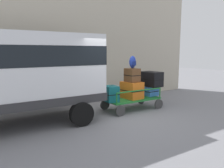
% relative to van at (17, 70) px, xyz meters
% --- Properties ---
extents(ground_plane, '(40.00, 40.00, 0.00)m').
position_rel_van_xyz_m(ground_plane, '(2.87, -0.62, -1.63)').
color(ground_plane, gray).
extents(building_wall, '(12.00, 0.38, 5.00)m').
position_rel_van_xyz_m(building_wall, '(2.87, 2.08, 0.87)').
color(building_wall, '#BCB29E').
rests_on(building_wall, ground).
extents(van, '(4.70, 2.04, 2.63)m').
position_rel_van_xyz_m(van, '(0.00, 0.00, 0.00)').
color(van, silver).
rests_on(van, ground).
extents(luggage_cart, '(2.11, 1.05, 0.42)m').
position_rel_van_xyz_m(luggage_cart, '(3.86, -0.25, -1.29)').
color(luggage_cart, '#1E722D').
rests_on(luggage_cart, ground).
extents(cart_railing, '(2.00, 0.92, 0.38)m').
position_rel_van_xyz_m(cart_railing, '(3.86, -0.25, -0.90)').
color(cart_railing, '#1E722D').
rests_on(cart_railing, luggage_cart).
extents(suitcase_left_bottom, '(0.46, 0.55, 0.55)m').
position_rel_van_xyz_m(suitcase_left_bottom, '(2.92, -0.29, -0.94)').
color(suitcase_left_bottom, '#0F5960').
rests_on(suitcase_left_bottom, luggage_cart).
extents(suitcase_midleft_bottom, '(0.62, 0.79, 0.61)m').
position_rel_van_xyz_m(suitcase_midleft_bottom, '(3.86, -0.23, -0.91)').
color(suitcase_midleft_bottom, orange).
rests_on(suitcase_midleft_bottom, luggage_cart).
extents(suitcase_midleft_middle, '(0.43, 0.50, 0.50)m').
position_rel_van_xyz_m(suitcase_midleft_middle, '(3.86, -0.24, -0.35)').
color(suitcase_midleft_middle, brown).
rests_on(suitcase_midleft_middle, suitcase_midleft_bottom).
extents(suitcase_center_bottom, '(0.55, 0.39, 0.37)m').
position_rel_van_xyz_m(suitcase_center_bottom, '(4.79, -0.27, -1.03)').
color(suitcase_center_bottom, '#3372C6').
rests_on(suitcase_center_bottom, luggage_cart).
extents(suitcase_center_middle, '(0.57, 0.82, 0.57)m').
position_rel_van_xyz_m(suitcase_center_middle, '(4.79, -0.26, -0.56)').
color(suitcase_center_middle, black).
rests_on(suitcase_center_middle, suitcase_center_bottom).
extents(backpack, '(0.27, 0.22, 0.44)m').
position_rel_van_xyz_m(backpack, '(3.90, -0.21, 0.12)').
color(backpack, navy).
rests_on(backpack, suitcase_midleft_middle).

